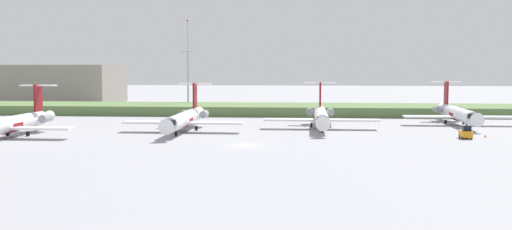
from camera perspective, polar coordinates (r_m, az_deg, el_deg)
ground_plane at (r=125.80m, az=0.32°, el=-1.06°), size 500.00×500.00×0.00m
grass_berm at (r=156.69m, az=1.23°, el=0.53°), size 320.00×20.00×2.42m
regional_jet_nearest at (r=114.44m, az=-22.03°, el=-0.71°), size 22.81×31.00×9.00m
regional_jet_second at (r=116.42m, az=-6.73°, el=-0.31°), size 22.81×31.00×9.00m
regional_jet_third at (r=121.90m, az=6.17°, el=-0.07°), size 22.81×31.00×9.00m
regional_jet_fourth at (r=135.27m, az=18.46°, el=0.18°), size 22.81×31.00×9.00m
antenna_mast at (r=168.80m, az=-6.45°, el=3.94°), size 4.40×0.50×25.19m
distant_hangar at (r=216.00m, az=-20.37°, el=2.77°), size 57.14×26.35×12.79m
baggage_tug at (r=110.54m, az=19.22°, el=-1.61°), size 1.72×3.20×2.30m
safety_cone_front_marker at (r=113.55m, az=20.86°, el=-1.86°), size 0.44×0.44×0.55m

